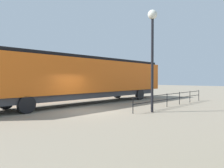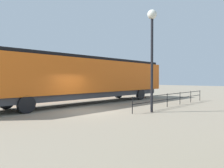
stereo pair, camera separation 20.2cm
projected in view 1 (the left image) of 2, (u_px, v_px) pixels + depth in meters
The scene contains 4 objects.
ground_plane at pixel (86, 111), 14.45m from camera, with size 120.00×120.00×0.00m, color gray.
locomotive at pixel (90, 77), 19.07m from camera, with size 3.19×18.68×3.88m.
lamp_post at pixel (152, 36), 13.73m from camera, with size 0.59×0.59×6.34m.
platform_fence at pixel (174, 97), 17.23m from camera, with size 0.05×10.75×1.01m.
Camera 1 is at (10.79, -9.70, 2.07)m, focal length 35.66 mm.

